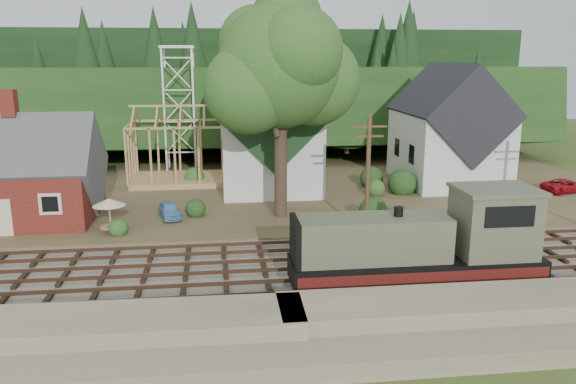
{
  "coord_description": "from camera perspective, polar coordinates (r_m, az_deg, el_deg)",
  "views": [
    {
      "loc": [
        -2.21,
        -28.47,
        11.4
      ],
      "look_at": [
        2.03,
        6.0,
        3.0
      ],
      "focal_mm": 35.0,
      "sensor_mm": 36.0,
      "label": 1
    }
  ],
  "objects": [
    {
      "name": "car_red",
      "position": [
        52.51,
        26.36,
        0.59
      ],
      "size": [
        4.39,
        2.69,
        1.14
      ],
      "primitive_type": "imported",
      "rotation": [
        0.0,
        0.0,
        1.78
      ],
      "color": "#AC0D16",
      "rests_on": "village_flat"
    },
    {
      "name": "big_tree",
      "position": [
        38.82,
        -0.55,
        11.85
      ],
      "size": [
        10.9,
        8.4,
        14.7
      ],
      "color": "#38281E",
      "rests_on": "village_flat"
    },
    {
      "name": "church",
      "position": [
        48.74,
        -2.01,
        6.25
      ],
      "size": [
        8.4,
        15.17,
        13.0
      ],
      "color": "silver",
      "rests_on": "village_flat"
    },
    {
      "name": "village_flat",
      "position": [
        47.87,
        -4.17,
        -0.03
      ],
      "size": [
        64.0,
        26.0,
        0.3
      ],
      "primitive_type": "cube",
      "color": "brown",
      "rests_on": "ground"
    },
    {
      "name": "timber_frame",
      "position": [
        51.27,
        -11.19,
        4.21
      ],
      "size": [
        8.2,
        6.2,
        6.99
      ],
      "color": "tan",
      "rests_on": "village_flat"
    },
    {
      "name": "patio_set",
      "position": [
        37.59,
        -17.73,
        -1.14
      ],
      "size": [
        2.07,
        2.07,
        2.3
      ],
      "color": "silver",
      "rests_on": "village_flat"
    },
    {
      "name": "railroad_bed",
      "position": [
        30.72,
        -2.42,
        -8.04
      ],
      "size": [
        64.0,
        11.0,
        0.16
      ],
      "primitive_type": "cube",
      "color": "#726B5B",
      "rests_on": "ground"
    },
    {
      "name": "telegraph_pole_near",
      "position": [
        35.64,
        8.12,
        1.88
      ],
      "size": [
        2.2,
        0.28,
        8.0
      ],
      "color": "#4C331E",
      "rests_on": "ground"
    },
    {
      "name": "farmhouse",
      "position": [
        52.01,
        16.0,
        5.85
      ],
      "size": [
        8.4,
        10.8,
        10.6
      ],
      "color": "silver",
      "rests_on": "village_flat"
    },
    {
      "name": "car_blue",
      "position": [
        40.51,
        -11.94,
        -1.79
      ],
      "size": [
        2.07,
        3.51,
        1.12
      ],
      "primitive_type": "imported",
      "rotation": [
        0.0,
        0.0,
        0.24
      ],
      "color": "#62A6D2",
      "rests_on": "village_flat"
    },
    {
      "name": "locomotive",
      "position": [
        28.9,
        13.86,
        -5.41
      ],
      "size": [
        12.43,
        3.11,
        4.96
      ],
      "color": "black",
      "rests_on": "railroad_bed"
    },
    {
      "name": "lattice_tower",
      "position": [
        56.62,
        -11.09,
        11.96
      ],
      "size": [
        3.2,
        3.2,
        12.12
      ],
      "color": "silver",
      "rests_on": "village_flat"
    },
    {
      "name": "ridge",
      "position": [
        87.25,
        -5.53,
        6.02
      ],
      "size": [
        80.0,
        20.0,
        12.0
      ],
      "primitive_type": "cube",
      "color": "black",
      "rests_on": "ground"
    },
    {
      "name": "embankment",
      "position": [
        23.1,
        -0.64,
        -15.97
      ],
      "size": [
        64.0,
        5.0,
        1.6
      ],
      "primitive_type": "cube",
      "color": "#7F7259",
      "rests_on": "ground"
    },
    {
      "name": "ground",
      "position": [
        30.75,
        -2.42,
        -8.18
      ],
      "size": [
        140.0,
        140.0,
        0.0
      ],
      "primitive_type": "plane",
      "color": "#384C1E",
      "rests_on": "ground"
    },
    {
      "name": "hillside",
      "position": [
        71.42,
        -5.16,
        4.36
      ],
      "size": [
        70.0,
        28.96,
        12.74
      ],
      "primitive_type": "cube",
      "rotation": [
        -0.17,
        0.0,
        0.0
      ],
      "color": "#1E3F19",
      "rests_on": "ground"
    },
    {
      "name": "depot",
      "position": [
        42.61,
        -25.75,
        1.15
      ],
      "size": [
        10.8,
        7.41,
        9.0
      ],
      "color": "#5D1518",
      "rests_on": "village_flat"
    }
  ]
}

